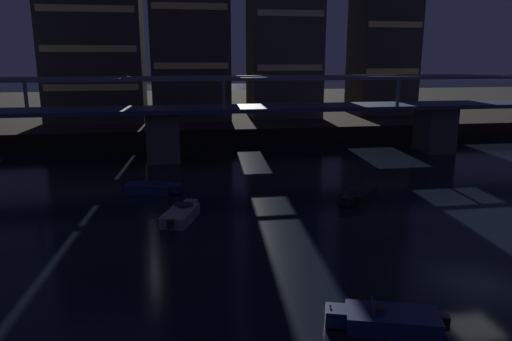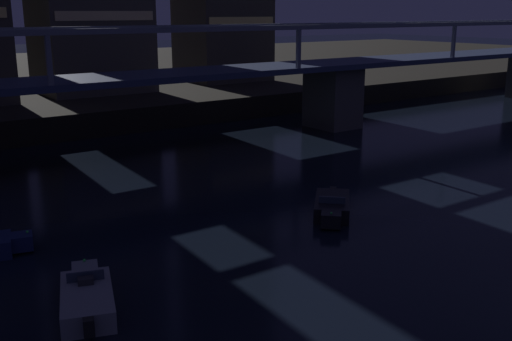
# 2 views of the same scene
# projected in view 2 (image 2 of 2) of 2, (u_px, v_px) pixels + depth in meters

# --- Properties ---
(far_riverbank) EXTENTS (240.00, 80.00, 2.20)m
(far_riverbank) POSITION_uv_depth(u_px,v_px,m) (8.00, 80.00, 84.26)
(far_riverbank) COLOR black
(far_riverbank) RESTS_ON ground
(river_bridge) EXTENTS (105.54, 6.40, 9.38)m
(river_bridge) POSITION_uv_depth(u_px,v_px,m) (172.00, 94.00, 45.87)
(river_bridge) COLOR #4C4944
(river_bridge) RESTS_ON ground
(speedboat_near_center) EXTENTS (4.35, 4.42, 1.16)m
(speedboat_near_center) POSITION_uv_depth(u_px,v_px,m) (332.00, 207.00, 32.11)
(speedboat_near_center) COLOR black
(speedboat_near_center) RESTS_ON ground
(speedboat_mid_center) EXTENTS (2.99, 5.12, 1.16)m
(speedboat_mid_center) POSITION_uv_depth(u_px,v_px,m) (87.00, 298.00, 21.92)
(speedboat_mid_center) COLOR gray
(speedboat_mid_center) RESTS_ON ground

